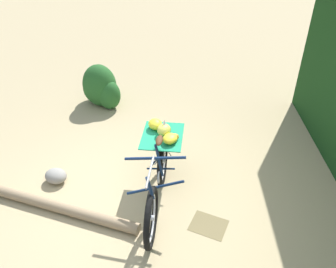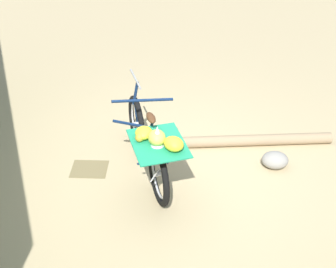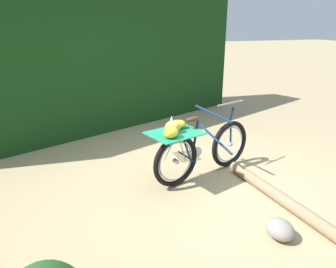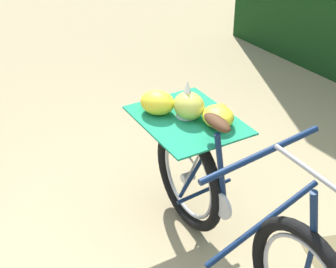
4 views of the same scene
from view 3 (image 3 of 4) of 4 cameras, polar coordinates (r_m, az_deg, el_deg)
ground_plane at (r=4.50m, az=7.12°, el=-8.69°), size 60.00×60.00×0.00m
foliage_hedge at (r=6.72m, az=-11.26°, el=13.84°), size 3.27×6.35×2.96m
bicycle at (r=4.40m, az=5.39°, el=-2.16°), size 0.93×1.78×1.03m
fallen_log at (r=4.09m, az=21.72°, el=-12.05°), size 2.37×0.37×0.15m
path_stone at (r=3.59m, az=19.76°, el=-16.03°), size 0.33×0.27×0.20m
leaf_litter_patch at (r=5.29m, az=3.46°, el=-4.01°), size 0.44×0.36×0.01m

